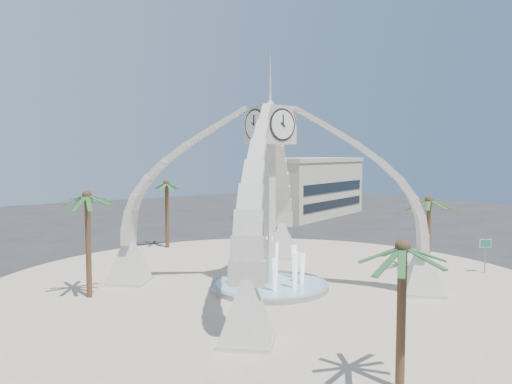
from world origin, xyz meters
TOP-DOWN VIEW (x-y plane):
  - ground at (0.00, 0.00)m, footprint 140.00×140.00m
  - plaza at (0.00, 0.00)m, footprint 40.00×40.00m
  - clock_tower at (-0.00, -0.00)m, footprint 17.94×17.94m
  - fountain at (0.00, 0.00)m, footprint 8.00×8.00m
  - building_ne at (30.00, 28.00)m, footprint 21.87×14.17m
  - palm_east at (12.88, -3.58)m, footprint 4.91×4.91m
  - palm_west at (-10.52, 5.26)m, footprint 4.69×4.69m
  - palm_north at (1.27, 17.58)m, footprint 5.18×5.18m
  - palm_south at (-5.09, -14.45)m, footprint 4.73×4.73m
  - street_sign at (15.82, -6.60)m, footprint 0.97×0.41m

SIDE VIEW (x-z plane):
  - ground at x=0.00m, z-range 0.00..0.00m
  - plaza at x=0.00m, z-range 0.00..0.06m
  - fountain at x=0.00m, z-range -1.52..2.10m
  - street_sign at x=15.82m, z-range 0.60..3.41m
  - building_ne at x=30.00m, z-range 0.01..8.61m
  - palm_east at x=12.88m, z-range 2.36..8.73m
  - palm_south at x=-5.09m, z-range 2.38..8.72m
  - palm_north at x=1.27m, z-range 2.71..9.84m
  - palm_west at x=-10.52m, z-range 2.83..10.13m
  - clock_tower at x=0.00m, z-range -1.66..14.64m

